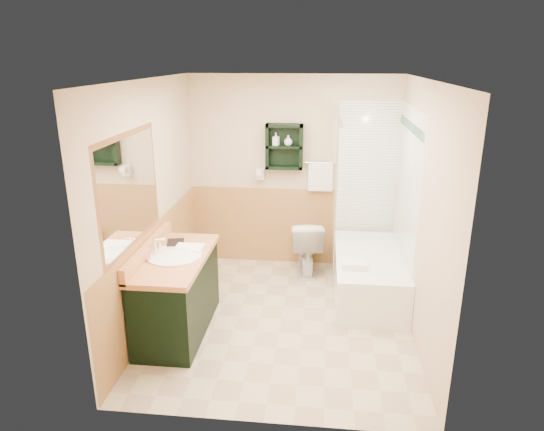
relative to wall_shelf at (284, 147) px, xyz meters
The scene contains 25 objects.
floor 2.09m from the wall_shelf, 85.93° to the right, with size 3.00×3.00×0.00m, color beige.
back_wall 0.38m from the wall_shelf, 48.99° to the left, with size 2.60×0.04×2.40m, color beige.
left_wall 1.89m from the wall_shelf, 130.97° to the right, with size 0.04×3.00×2.40m, color beige.
right_wall 2.03m from the wall_shelf, 44.70° to the right, with size 0.04×3.00×2.40m, color beige.
ceiling 1.66m from the wall_shelf, 85.93° to the right, with size 2.60×3.00×0.04m, color white.
wainscot_left 2.12m from the wall_shelf, 130.14° to the right, with size 2.98×2.98×1.00m, color tan, non-canonical shape.
wainscot_back 1.06m from the wall_shelf, 38.66° to the left, with size 2.58×2.58×1.00m, color tan, non-canonical shape.
mirror_frame 2.28m from the wall_shelf, 120.90° to the right, with size 1.30×1.30×1.00m, color brown, non-canonical shape.
mirror_glass 2.28m from the wall_shelf, 120.79° to the right, with size 1.20×1.20×0.90m, color white, non-canonical shape.
tile_right 1.61m from the wall_shelf, 25.39° to the right, with size 1.50×1.50×2.10m, color white, non-canonical shape.
tile_back 1.23m from the wall_shelf, ahead, with size 0.95×0.95×2.10m, color white, non-canonical shape.
tile_accent 1.56m from the wall_shelf, 25.55° to the right, with size 1.50×1.50×0.10m, color #144630, non-canonical shape.
wall_shelf is the anchor object (origin of this frame).
hair_dryer 0.46m from the wall_shelf, behind, with size 0.10×0.24×0.18m, color silver, non-canonical shape.
towel_bar 0.49m from the wall_shelf, ahead, with size 0.40×0.06×0.40m, color white, non-canonical shape.
curtain_rod 1.01m from the wall_shelf, 46.11° to the right, with size 0.03×0.03×1.60m, color silver.
shower_curtain 0.89m from the wall_shelf, 37.30° to the right, with size 1.05×1.05×1.70m, color beige, non-canonical shape.
vanity 2.25m from the wall_shelf, 117.52° to the right, with size 0.59×1.25×0.79m, color black.
bathtub 1.83m from the wall_shelf, 36.80° to the right, with size 0.74×1.50×0.50m, color white.
toilet 1.26m from the wall_shelf, 34.09° to the right, with size 0.39×0.69×0.68m, color white.
counter_towel 1.90m from the wall_shelf, 116.96° to the right, with size 0.27×0.21×0.04m, color white.
vanity_book 1.89m from the wall_shelf, 126.55° to the right, with size 0.17×0.02×0.23m, color black.
tub_towel 1.73m from the wall_shelf, 53.28° to the right, with size 0.26×0.22×0.07m, color white.
soap_bottle_a 0.11m from the wall_shelf, behind, with size 0.07×0.15×0.07m, color white.
soap_bottle_b 0.08m from the wall_shelf, ahead, with size 0.10×0.13×0.10m, color white.
Camera 1 is at (0.38, -4.42, 2.61)m, focal length 32.00 mm.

